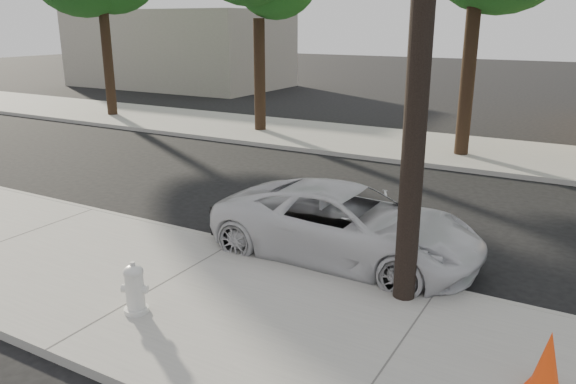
% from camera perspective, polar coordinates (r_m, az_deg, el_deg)
% --- Properties ---
extents(ground, '(120.00, 120.00, 0.00)m').
position_cam_1_polar(ground, '(12.82, 0.15, -2.57)').
color(ground, black).
rests_on(ground, ground).
extents(near_sidewalk, '(90.00, 4.40, 0.15)m').
position_cam_1_polar(near_sidewalk, '(9.58, -12.84, -9.55)').
color(near_sidewalk, gray).
rests_on(near_sidewalk, ground).
extents(far_sidewalk, '(90.00, 5.00, 0.15)m').
position_cam_1_polar(far_sidewalk, '(20.36, 12.09, 4.65)').
color(far_sidewalk, gray).
rests_on(far_sidewalk, ground).
extents(curb_near, '(90.00, 0.12, 0.16)m').
position_cam_1_polar(curb_near, '(11.14, -5.22, -5.33)').
color(curb_near, '#9E9B93').
rests_on(curb_near, ground).
extents(building_far, '(14.00, 8.00, 5.00)m').
position_cam_1_polar(building_far, '(40.10, -10.97, 14.11)').
color(building_far, gray).
rests_on(building_far, ground).
extents(police_cruiser, '(5.02, 2.36, 1.39)m').
position_cam_1_polar(police_cruiser, '(10.43, 5.95, -3.28)').
color(police_cruiser, silver).
rests_on(police_cruiser, ground).
extents(fire_hydrant, '(0.40, 0.36, 0.75)m').
position_cam_1_polar(fire_hydrant, '(8.65, -15.30, -9.54)').
color(fire_hydrant, silver).
rests_on(fire_hydrant, near_sidewalk).
extents(traffic_cone, '(0.49, 0.49, 0.76)m').
position_cam_1_polar(traffic_cone, '(7.41, 24.89, -15.37)').
color(traffic_cone, '#FF430D').
rests_on(traffic_cone, near_sidewalk).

